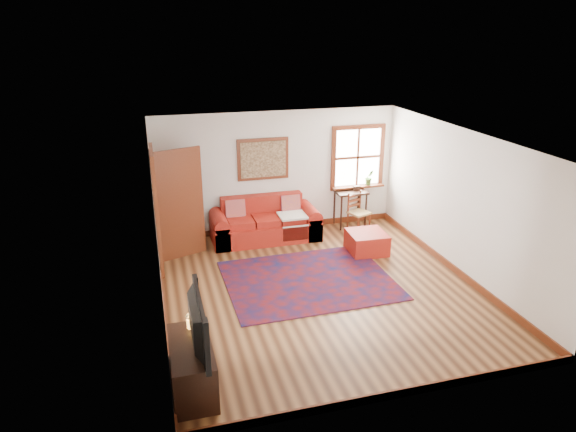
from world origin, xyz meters
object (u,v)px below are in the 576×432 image
object	(u,v)px
red_ottoman	(367,242)
media_cabinet	(192,367)
red_leather_sofa	(265,225)
side_table	(350,196)
ladder_back_chair	(357,211)

from	to	relation	value
red_ottoman	media_cabinet	xyz separation A→B (m)	(-3.58, -3.08, 0.10)
red_leather_sofa	side_table	world-z (taller)	red_leather_sofa
red_ottoman	ladder_back_chair	bearing A→B (deg)	79.81
red_leather_sofa	media_cabinet	bearing A→B (deg)	-113.76
red_leather_sofa	red_ottoman	xyz separation A→B (m)	(1.71, -1.17, -0.08)
red_leather_sofa	media_cabinet	world-z (taller)	red_leather_sofa
side_table	ladder_back_chair	bearing A→B (deg)	-84.55
ladder_back_chair	red_leather_sofa	bearing A→B (deg)	175.97
red_leather_sofa	media_cabinet	size ratio (longest dim) A/B	1.98
ladder_back_chair	media_cabinet	bearing A→B (deg)	-132.85
red_ottoman	ladder_back_chair	xyz separation A→B (m)	(0.23, 1.04, 0.25)
red_leather_sofa	media_cabinet	distance (m)	4.64
ladder_back_chair	media_cabinet	distance (m)	5.61
ladder_back_chair	side_table	bearing A→B (deg)	95.45
red_ottoman	ladder_back_chair	distance (m)	1.09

